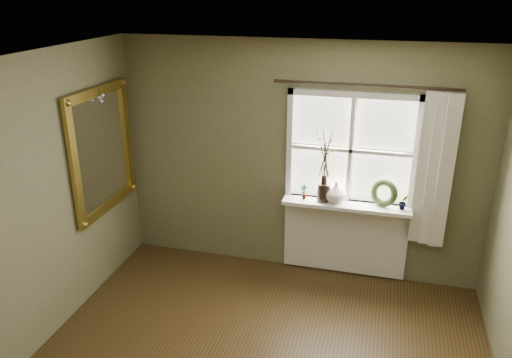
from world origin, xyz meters
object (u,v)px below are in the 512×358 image
at_px(wreath, 384,196).
at_px(gilt_mirror, 102,150).
at_px(dark_jug, 323,192).
at_px(cream_vase, 336,192).

distance_m(wreath, gilt_mirror, 2.99).
xyz_separation_m(dark_jug, cream_vase, (0.13, 0.00, 0.02)).
relative_size(dark_jug, cream_vase, 0.87).
distance_m(dark_jug, cream_vase, 0.13).
bearing_deg(gilt_mirror, cream_vase, 13.15).
height_order(cream_vase, wreath, wreath).
xyz_separation_m(dark_jug, gilt_mirror, (-2.26, -0.56, 0.46)).
bearing_deg(wreath, dark_jug, -152.62).
xyz_separation_m(wreath, gilt_mirror, (-2.89, -0.60, 0.45)).
xyz_separation_m(dark_jug, wreath, (0.63, 0.04, 0.01)).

